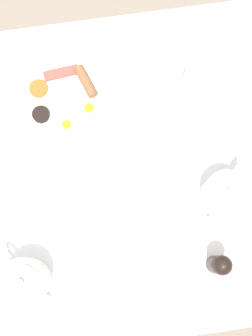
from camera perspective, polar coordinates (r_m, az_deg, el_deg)
ground_plane at (r=2.02m, az=0.00°, el=-4.14°), size 8.00×8.00×0.00m
table at (r=1.33m, az=0.00°, el=-0.74°), size 0.89×1.20×0.77m
breakfast_plate at (r=1.31m, az=-7.44°, el=8.25°), size 0.29×0.29×0.04m
teapot_near at (r=1.22m, az=11.92°, el=-3.16°), size 0.17×0.13×0.12m
teapot_far at (r=1.21m, az=-12.23°, el=-13.27°), size 0.18×0.12×0.12m
teacup_with_saucer_left at (r=1.31m, az=8.97°, el=10.62°), size 0.15×0.15×0.07m
pepper_grinder at (r=1.20m, az=11.33°, el=-11.52°), size 0.05×0.05×0.12m
knife_by_plate at (r=1.24m, az=0.09°, el=-9.54°), size 0.09×0.22×0.00m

